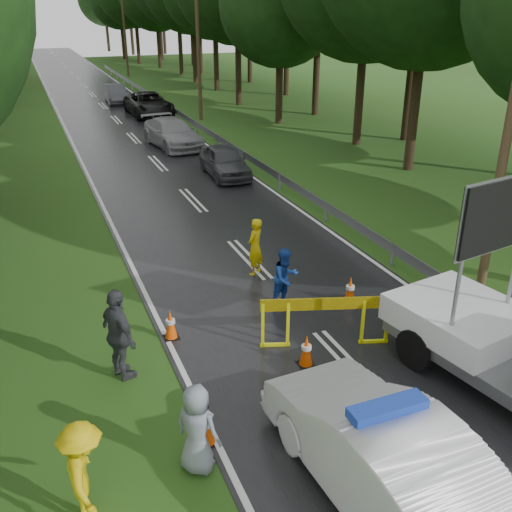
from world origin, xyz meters
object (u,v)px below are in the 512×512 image
police_sedan (382,456)px  officer (255,247)px  civilian (286,278)px  queue_car_third (149,104)px  queue_car_fourth (116,94)px  barrier (326,310)px  queue_car_second (172,133)px  queue_car_first (225,161)px

police_sedan → officer: (1.19, 8.11, 0.02)m
officer → civilian: bearing=52.3°
officer → queue_car_third: (2.58, 25.75, -0.06)m
queue_car_fourth → police_sedan: bearing=-91.7°
barrier → officer: officer is taller
barrier → civilian: bearing=110.0°
police_sedan → queue_car_second: bearing=-100.6°
queue_car_second → civilian: bearing=-102.4°
queue_car_second → police_sedan: bearing=-103.9°
queue_car_second → queue_car_third: size_ratio=0.90×
queue_car_first → queue_car_third: 15.97m
queue_car_first → queue_car_third: queue_car_third is taller
officer → queue_car_fourth: 32.17m
queue_car_first → queue_car_fourth: bearing=95.3°
police_sedan → barrier: 4.30m
civilian → queue_car_first: (2.47, 11.78, -0.11)m
barrier → queue_car_third: 29.86m
barrier → queue_car_fourth: (1.31, 36.14, -0.22)m
barrier → queue_car_second: bearing=103.6°
civilian → queue_car_fourth: size_ratio=0.38×
queue_car_first → queue_car_second: bearing=98.9°
queue_car_first → queue_car_third: bearing=92.1°
civilian → queue_car_fourth: 34.17m
barrier → queue_car_third: bearing=103.6°
barrier → queue_car_second: queue_car_second is taller
queue_car_second → barrier: bearing=-101.7°
civilian → queue_car_first: bearing=62.4°
barrier → queue_car_second: size_ratio=0.55×
barrier → queue_car_fourth: 36.17m
police_sedan → queue_car_third: size_ratio=0.90×
police_sedan → officer: police_sedan is taller
police_sedan → officer: size_ratio=3.01×
queue_car_first → queue_car_third: size_ratio=0.71×
civilian → queue_car_second: size_ratio=0.31×
civilian → queue_car_first: 12.04m
queue_car_third → queue_car_fourth: (-1.20, 6.39, -0.09)m
barrier → queue_car_second: (1.69, 20.19, -0.18)m
queue_car_second → queue_car_third: (0.82, 9.56, 0.05)m
civilian → queue_car_fourth: bearing=72.0°
queue_car_second → queue_car_fourth: bearing=84.4°
queue_car_third → queue_car_fourth: bearing=99.3°
police_sedan → queue_car_fourth: 40.33m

